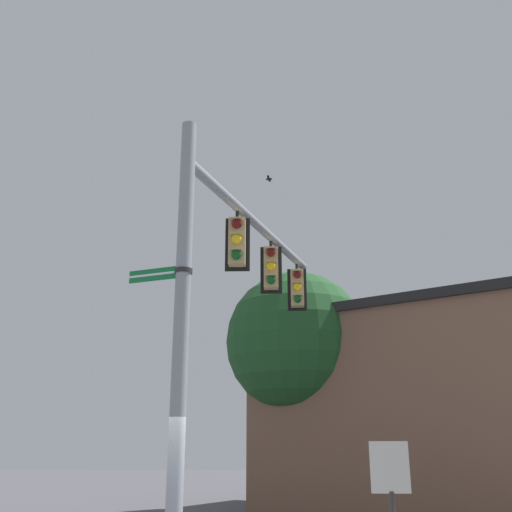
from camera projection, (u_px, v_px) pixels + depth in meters
The scene contains 10 objects.
signal_pole at pixel (181, 330), 9.79m from camera, with size 0.27×0.27×7.84m, color gray.
mast_arm at pixel (259, 226), 13.94m from camera, with size 0.22×0.22×7.22m, color gray.
traffic_light_nearest_pole at pixel (237, 241), 12.53m from camera, with size 0.54×0.49×1.31m.
traffic_light_mid_inner at pixel (271, 268), 14.41m from camera, with size 0.54×0.49×1.31m.
traffic_light_mid_outer at pixel (297, 288), 16.30m from camera, with size 0.54×0.49×1.31m.
street_name_sign at pixel (169, 273), 10.20m from camera, with size 1.20×0.54×0.22m.
bird_flying at pixel (269, 179), 17.24m from camera, with size 0.21×0.29×0.10m.
storefront_building at pixel (430, 408), 19.30m from camera, with size 12.72×11.62×6.39m.
tree_by_storefront at pixel (296, 342), 20.24m from camera, with size 4.90×4.90×7.92m.
historical_marker at pixel (391, 491), 8.85m from camera, with size 0.60×0.08×2.13m.
Camera 1 is at (-1.62, 9.64, 2.11)m, focal length 40.79 mm.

